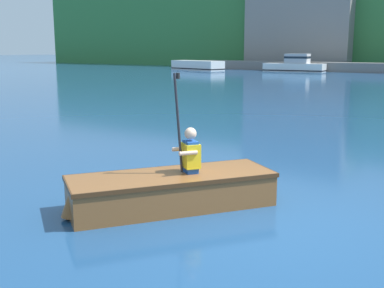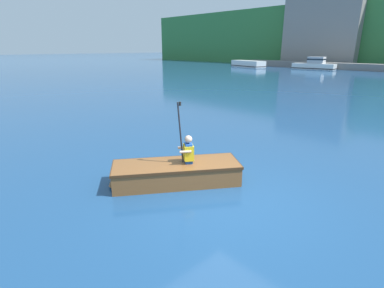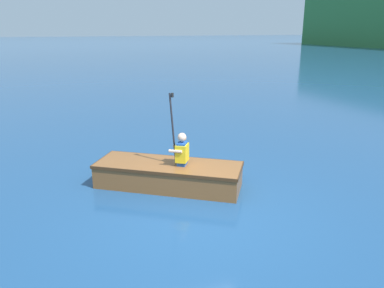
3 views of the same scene
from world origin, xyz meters
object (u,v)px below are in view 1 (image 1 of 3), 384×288
moored_boat_dock_center_far (197,66)px  person_paddler (190,152)px  rowboat_foreground (169,189)px  moored_boat_dock_west_end (295,65)px

moored_boat_dock_center_far → person_paddler: size_ratio=4.69×
rowboat_foreground → person_paddler: size_ratio=2.09×
rowboat_foreground → person_paddler: bearing=55.8°
rowboat_foreground → moored_boat_dock_west_end: bearing=110.8°
moored_boat_dock_west_end → rowboat_foreground: size_ratio=2.07×
moored_boat_dock_center_far → person_paddler: (25.00, -36.74, 0.32)m
moored_boat_dock_west_end → moored_boat_dock_center_far: size_ratio=0.92×
rowboat_foreground → person_paddler: (0.18, 0.26, 0.51)m
person_paddler → moored_boat_dock_west_end: bearing=111.1°
moored_boat_dock_west_end → person_paddler: bearing=-68.9°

